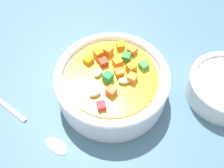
% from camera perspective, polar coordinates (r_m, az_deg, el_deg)
% --- Properties ---
extents(ground_plane, '(1.40, 1.40, 0.02)m').
position_cam_1_polar(ground_plane, '(0.44, -0.00, -2.72)').
color(ground_plane, '#42667A').
extents(soup_bowl_main, '(0.17, 0.17, 0.06)m').
position_cam_1_polar(soup_bowl_main, '(0.41, 0.01, 0.24)').
color(soup_bowl_main, white).
rests_on(soup_bowl_main, ground_plane).
extents(spoon, '(0.21, 0.02, 0.01)m').
position_cam_1_polar(spoon, '(0.42, -18.04, -7.56)').
color(spoon, silver).
rests_on(spoon, ground_plane).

